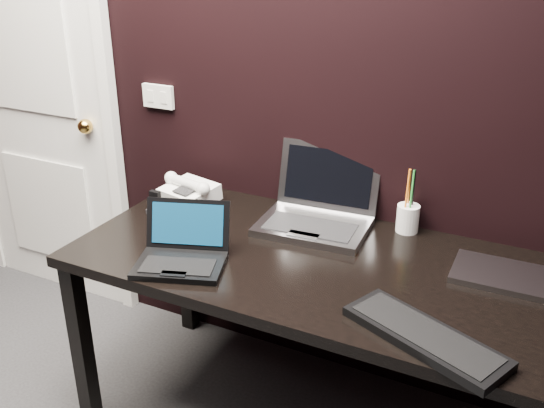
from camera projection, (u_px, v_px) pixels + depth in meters
The scene contains 11 objects.
wall_back at pixel (291, 66), 2.29m from camera, with size 4.00×4.00×0.00m, color black.
door at pixel (35, 96), 2.92m from camera, with size 0.99×0.10×2.14m.
wall_switch at pixel (158, 96), 2.60m from camera, with size 0.15×0.02×0.10m.
desk at pixel (318, 279), 2.10m from camera, with size 1.70×0.80×0.74m.
netbook at pixel (182, 253), 2.03m from camera, with size 0.36×0.34×0.19m.
silver_laptop at pixel (317, 212), 2.29m from camera, with size 0.43×0.39×0.28m.
ext_keyboard at pixel (424, 336), 1.64m from camera, with size 0.49×0.33×0.03m.
closed_laptop at pixel (500, 275), 1.95m from camera, with size 0.30×0.22×0.02m.
desk_phone at pixel (189, 192), 2.50m from camera, with size 0.25×0.23×0.12m.
mobile_phone at pixel (155, 205), 2.40m from camera, with size 0.05×0.05×0.09m.
pen_cup at pixel (408, 217), 2.24m from camera, with size 0.11×0.11×0.25m.
Camera 1 is at (0.97, -0.29, 1.75)m, focal length 40.00 mm.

